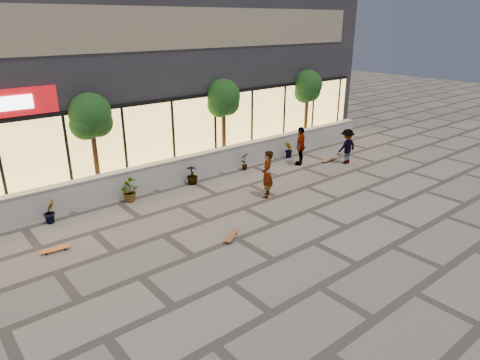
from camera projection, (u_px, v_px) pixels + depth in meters
ground at (313, 242)px, 12.93m from camera, size 80.00×80.00×0.00m
planter_wall at (187, 168)px, 17.81m from camera, size 22.00×0.42×1.04m
retail_building at (121, 66)px, 20.47m from camera, size 24.00×9.17×8.50m
shrub_b at (50, 211)px, 14.07m from camera, size 0.57×0.57×0.81m
shrub_c at (128, 191)px, 15.73m from camera, size 0.68×0.77×0.81m
shrub_d at (192, 175)px, 17.40m from camera, size 0.64×0.64×0.81m
shrub_e at (245, 161)px, 19.06m from camera, size 0.46×0.35×0.81m
shrub_f at (289, 150)px, 20.72m from camera, size 0.55×0.57×0.81m
tree_midwest at (91, 119)px, 15.37m from camera, size 1.60×1.50×3.92m
tree_mideast at (223, 100)px, 18.94m from camera, size 1.60×1.50×3.92m
tree_east at (308, 88)px, 22.21m from camera, size 1.60×1.50×3.92m
skater_center at (267, 174)px, 15.97m from camera, size 0.78×0.76×1.81m
skater_right_near at (301, 146)px, 19.59m from camera, size 1.12×0.93×1.80m
skater_right_far at (347, 146)px, 19.79m from camera, size 1.10×0.68×1.64m
skateboard_center at (231, 236)px, 13.15m from camera, size 0.84×0.67×0.10m
skateboard_left at (55, 249)px, 12.38m from camera, size 0.85×0.32×0.10m
skateboard_right_near at (328, 160)px, 20.28m from camera, size 0.82×0.26×0.10m
skateboard_right_far at (340, 152)px, 21.52m from camera, size 0.79×0.54×0.09m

